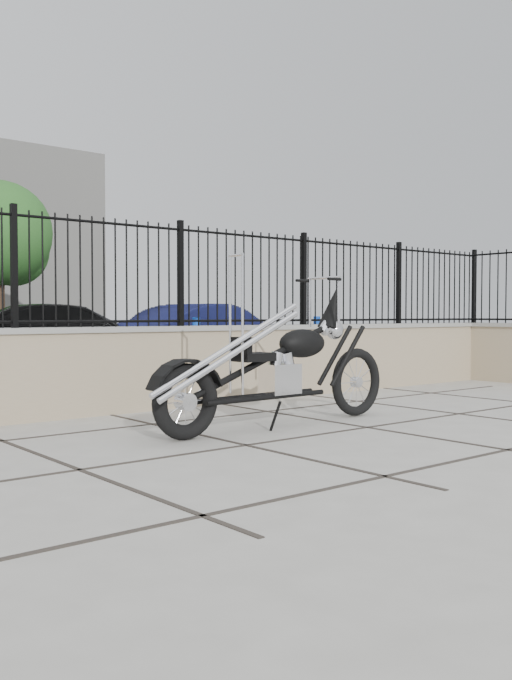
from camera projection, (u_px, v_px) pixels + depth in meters
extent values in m
plane|color=#99968E|center=(246.00, 446.00, 6.00)|extent=(90.00, 90.00, 0.00)
cube|color=gray|center=(105.00, 370.00, 7.92)|extent=(14.00, 0.36, 0.96)
cube|color=black|center=(104.00, 272.00, 7.88)|extent=(14.00, 0.08, 1.20)
imported|color=black|center=(72.00, 339.00, 13.50)|extent=(4.81, 3.13, 1.30)
imported|color=#11143E|center=(211.00, 337.00, 14.40)|extent=(4.12, 1.95, 1.30)
cylinder|color=#0B58AF|center=(196.00, 350.00, 11.64)|extent=(0.17, 0.17, 1.05)
cylinder|color=#0B36AC|center=(317.00, 345.00, 13.51)|extent=(0.13, 0.13, 1.06)
cylinder|color=#382619|center=(0.00, 303.00, 21.08)|extent=(0.29, 0.29, 2.87)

